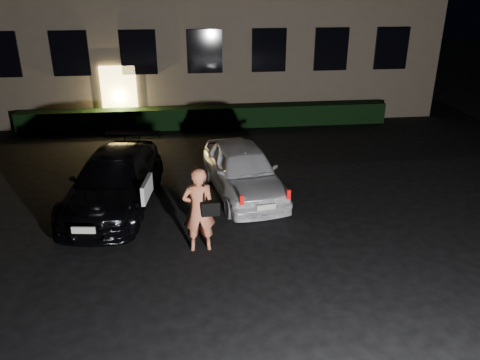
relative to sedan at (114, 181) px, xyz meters
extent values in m
plane|color=black|center=(2.85, -3.43, -0.71)|extent=(80.00, 80.00, 0.00)
cube|color=#FFD76C|center=(-0.65, 7.51, 0.54)|extent=(1.40, 0.10, 2.50)
cube|color=black|center=(-4.95, 7.51, 2.29)|extent=(1.40, 0.10, 1.70)
cube|color=black|center=(-2.35, 7.51, 2.29)|extent=(1.40, 0.10, 1.70)
cube|color=black|center=(0.25, 7.51, 2.29)|extent=(1.40, 0.10, 1.70)
cube|color=black|center=(2.85, 7.51, 2.29)|extent=(1.40, 0.10, 1.70)
cube|color=black|center=(5.45, 7.51, 2.29)|extent=(1.40, 0.10, 1.70)
cube|color=black|center=(8.05, 7.51, 2.29)|extent=(1.40, 0.10, 1.70)
cube|color=black|center=(10.65, 7.51, 2.29)|extent=(1.40, 0.10, 1.70)
cube|color=black|center=(2.85, 7.07, -0.28)|extent=(15.00, 0.70, 0.85)
imported|color=black|center=(0.00, 0.00, 0.00)|extent=(2.65, 5.09, 1.41)
cube|color=white|center=(0.92, -1.03, 0.17)|extent=(0.23, 1.01, 0.47)
cube|color=silver|center=(-0.36, -2.49, -0.09)|extent=(0.52, 0.12, 0.16)
imported|color=white|center=(3.47, 0.31, 0.01)|extent=(2.29, 4.39, 1.43)
cube|color=red|center=(3.17, -1.75, 0.07)|extent=(0.09, 0.07, 0.24)
cube|color=red|center=(4.35, -1.58, 0.07)|extent=(0.09, 0.07, 0.24)
cube|color=silver|center=(3.77, -1.72, -0.16)|extent=(0.48, 0.11, 0.14)
imported|color=#E27650|center=(2.13, -2.54, 0.28)|extent=(0.74, 0.51, 1.97)
cube|color=black|center=(2.38, -2.65, 0.35)|extent=(0.41, 0.20, 0.31)
cube|color=black|center=(2.25, -2.62, 0.79)|extent=(0.05, 0.07, 0.61)
camera|label=1|loc=(1.92, -11.68, 4.83)|focal=35.00mm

